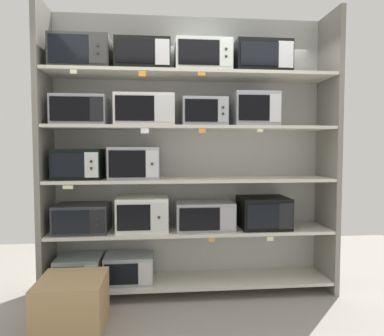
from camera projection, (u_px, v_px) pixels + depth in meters
The scene contains 35 objects.
back_panel at pixel (190, 153), 3.67m from camera, with size 2.94×0.04×2.80m, color #B2B2AD.
upright_left at pixel (45, 153), 3.28m from camera, with size 0.05×0.47×2.80m, color gray.
upright_right at pixel (328, 153), 3.55m from camera, with size 0.05×0.47×2.80m, color gray.
shelf_0 at pixel (192, 281), 3.49m from camera, with size 2.74×0.47×0.03m, color beige.
microwave_0 at pixel (79, 270), 3.37m from camera, with size 0.42×0.39×0.26m.
microwave_1 at pixel (129, 268), 3.42m from camera, with size 0.47×0.33×0.27m.
price_tag_0 at pixel (68, 299), 3.14m from camera, with size 0.05×0.00×0.03m, color white.
shelf_1 at pixel (192, 231), 3.46m from camera, with size 2.74×0.47×0.03m, color beige.
microwave_2 at pixel (83, 218), 3.35m from camera, with size 0.50×0.40×0.27m.
microwave_3 at pixel (143, 214), 3.40m from camera, with size 0.49×0.41×0.33m.
microwave_4 at pixel (204, 215), 3.46m from camera, with size 0.57×0.38×0.27m.
microwave_5 at pixel (264, 212), 3.52m from camera, with size 0.48×0.42×0.31m.
price_tag_1 at pixel (212, 240), 3.24m from camera, with size 0.06×0.00×0.03m, color orange.
price_tag_2 at pixel (270, 239), 3.29m from camera, with size 0.06×0.00×0.04m, color beige.
shelf_2 at pixel (192, 180), 3.43m from camera, with size 2.74×0.47×0.03m, color beige.
microwave_6 at pixel (79, 164), 3.32m from camera, with size 0.45×0.37×0.29m.
microwave_7 at pixel (135, 163), 3.37m from camera, with size 0.48×0.44×0.30m.
price_tag_3 at pixel (68, 187), 3.09m from camera, with size 0.09×0.00×0.03m, color beige.
shelf_3 at pixel (192, 128), 3.40m from camera, with size 2.74×0.47×0.03m, color beige.
microwave_8 at pixel (80, 111), 3.29m from camera, with size 0.50×0.37×0.28m.
microwave_9 at pixel (145, 111), 3.35m from camera, with size 0.56×0.41×0.29m.
microwave_10 at pixel (203, 113), 3.40m from camera, with size 0.43×0.43×0.27m.
microwave_11 at pixel (254, 110), 3.45m from camera, with size 0.43×0.42×0.33m.
price_tag_4 at pixel (145, 131), 3.12m from camera, with size 0.07×0.00×0.05m, color white.
price_tag_5 at pixel (202, 131), 3.17m from camera, with size 0.06×0.00×0.04m, color orange.
price_tag_6 at pixel (260, 131), 3.22m from camera, with size 0.06×0.00×0.03m, color beige.
shelf_4 at pixel (192, 75), 3.37m from camera, with size 2.74×0.47×0.03m, color beige.
microwave_12 at pixel (82, 55), 3.26m from camera, with size 0.54×0.40×0.31m.
microwave_13 at pixel (143, 57), 3.32m from camera, with size 0.51×0.43×0.29m.
microwave_14 at pixel (202, 58), 3.37m from camera, with size 0.53×0.43×0.30m.
microwave_15 at pixel (260, 59), 3.43m from camera, with size 0.53×0.41×0.30m.
price_tag_7 at pixel (73, 71), 3.04m from camera, with size 0.06×0.00×0.04m, color beige.
price_tag_8 at pixel (142, 74), 3.09m from camera, with size 0.06×0.00×0.05m, color orange.
price_tag_9 at pixel (202, 74), 3.14m from camera, with size 0.07×0.00×0.03m, color orange.
shipping_carton at pixel (72, 304), 2.75m from camera, with size 0.51×0.51×0.42m, color tan.
Camera 1 is at (-0.33, -3.40, 1.45)m, focal length 32.56 mm.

